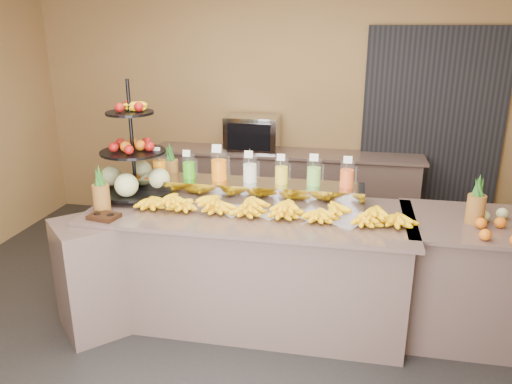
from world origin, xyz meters
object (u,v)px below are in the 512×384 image
(pitcher_tray, at_px, (250,190))
(oven_warmer, at_px, (253,133))
(banana_heap, at_px, (270,205))
(right_fruit_pile, at_px, (498,222))
(fruit_stand, at_px, (140,167))
(condiment_caddy, at_px, (104,216))

(pitcher_tray, distance_m, oven_warmer, 1.70)
(banana_heap, bearing_deg, right_fruit_pile, -0.12)
(oven_warmer, bearing_deg, fruit_stand, -109.28)
(condiment_caddy, relative_size, oven_warmer, 0.35)
(right_fruit_pile, bearing_deg, pitcher_tray, 169.50)
(fruit_stand, xyz_separation_m, oven_warmer, (0.60, 1.76, -0.04))
(fruit_stand, distance_m, right_fruit_pile, 2.77)
(pitcher_tray, distance_m, banana_heap, 0.40)
(condiment_caddy, height_order, right_fruit_pile, right_fruit_pile)
(oven_warmer, bearing_deg, condiment_caddy, -106.23)
(right_fruit_pile, xyz_separation_m, oven_warmer, (-2.15, 2.01, 0.13))
(right_fruit_pile, height_order, oven_warmer, oven_warmer)
(condiment_caddy, xyz_separation_m, oven_warmer, (0.66, 2.32, 0.18))
(fruit_stand, relative_size, condiment_caddy, 4.60)
(fruit_stand, relative_size, right_fruit_pile, 2.41)
(fruit_stand, xyz_separation_m, condiment_caddy, (-0.06, -0.56, -0.23))
(right_fruit_pile, relative_size, oven_warmer, 0.67)
(fruit_stand, bearing_deg, right_fruit_pile, -5.37)
(fruit_stand, height_order, right_fruit_pile, fruit_stand)
(pitcher_tray, xyz_separation_m, fruit_stand, (-0.92, -0.09, 0.17))
(pitcher_tray, height_order, banana_heap, banana_heap)
(pitcher_tray, xyz_separation_m, oven_warmer, (-0.32, 1.67, 0.12))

